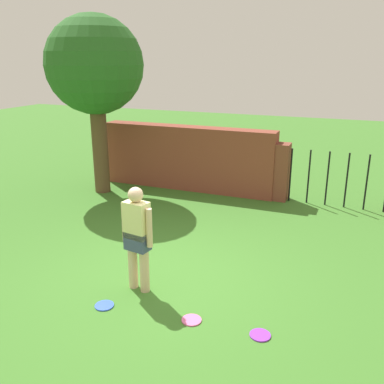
{
  "coord_description": "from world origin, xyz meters",
  "views": [
    {
      "loc": [
        2.66,
        -5.33,
        3.37
      ],
      "look_at": [
        -0.1,
        1.48,
        1.0
      ],
      "focal_mm": 39.35,
      "sensor_mm": 36.0,
      "label": 1
    }
  ],
  "objects": [
    {
      "name": "frisbee_blue",
      "position": [
        -0.43,
        -1.01,
        0.01
      ],
      "size": [
        0.27,
        0.27,
        0.02
      ],
      "primitive_type": "cylinder",
      "color": "blue",
      "rests_on": "ground"
    },
    {
      "name": "fence_gate",
      "position": [
        2.26,
        4.63,
        0.7
      ],
      "size": [
        3.12,
        0.44,
        1.4
      ],
      "color": "brown",
      "rests_on": "ground"
    },
    {
      "name": "frisbee_purple",
      "position": [
        1.77,
        -0.83,
        0.01
      ],
      "size": [
        0.27,
        0.27,
        0.02
      ],
      "primitive_type": "cylinder",
      "color": "purple",
      "rests_on": "ground"
    },
    {
      "name": "tree",
      "position": [
        -3.47,
        3.55,
        3.13
      ],
      "size": [
        2.36,
        2.36,
        4.37
      ],
      "color": "brown",
      "rests_on": "ground"
    },
    {
      "name": "frisbee_pink",
      "position": [
        0.84,
        -0.86,
        0.01
      ],
      "size": [
        0.27,
        0.27,
        0.02
      ],
      "primitive_type": "cylinder",
      "color": "pink",
      "rests_on": "ground"
    },
    {
      "name": "person",
      "position": [
        -0.2,
        -0.4,
        0.9
      ],
      "size": [
        0.53,
        0.28,
        1.62
      ],
      "rotation": [
        0.0,
        0.0,
        -0.17
      ],
      "color": "beige",
      "rests_on": "ground"
    },
    {
      "name": "brick_wall",
      "position": [
        -1.5,
        4.63,
        0.83
      ],
      "size": [
        4.64,
        0.5,
        1.67
      ],
      "primitive_type": "cube",
      "color": "brown",
      "rests_on": "ground"
    },
    {
      "name": "ground_plane",
      "position": [
        0.0,
        0.0,
        0.0
      ],
      "size": [
        40.0,
        40.0,
        0.0
      ],
      "primitive_type": "plane",
      "color": "#3D7528"
    }
  ]
}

